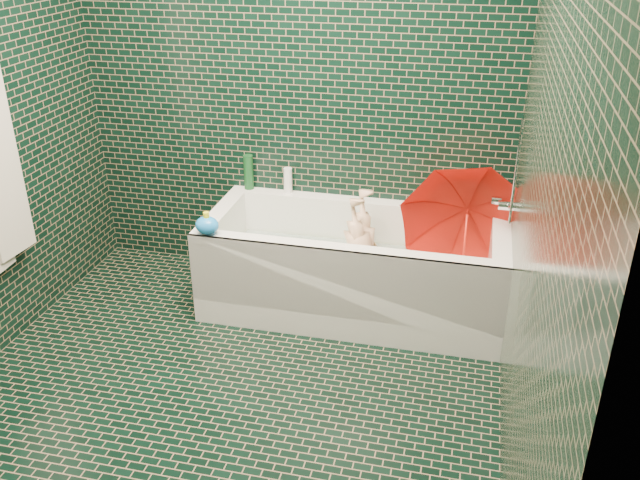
% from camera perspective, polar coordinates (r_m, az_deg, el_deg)
% --- Properties ---
extents(floor, '(2.80, 2.80, 0.00)m').
position_cam_1_polar(floor, '(3.36, -8.37, -13.54)').
color(floor, black).
rests_on(floor, ground).
extents(wall_back, '(2.80, 0.00, 2.80)m').
position_cam_1_polar(wall_back, '(4.02, -2.24, 13.47)').
color(wall_back, black).
rests_on(wall_back, floor).
extents(wall_right, '(0.00, 2.80, 2.80)m').
position_cam_1_polar(wall_right, '(2.55, 18.12, 4.56)').
color(wall_right, black).
rests_on(wall_right, floor).
extents(bathtub, '(1.70, 0.75, 0.55)m').
position_cam_1_polar(bathtub, '(3.94, 2.84, -3.07)').
color(bathtub, white).
rests_on(bathtub, floor).
extents(bath_mat, '(1.35, 0.47, 0.01)m').
position_cam_1_polar(bath_mat, '(3.98, 2.87, -3.64)').
color(bath_mat, green).
rests_on(bath_mat, bathtub).
extents(water, '(1.48, 0.53, 0.00)m').
position_cam_1_polar(water, '(3.91, 2.92, -1.81)').
color(water, silver).
rests_on(water, bathtub).
extents(faucet, '(0.18, 0.19, 0.55)m').
position_cam_1_polar(faucet, '(3.66, 15.70, 3.35)').
color(faucet, silver).
rests_on(faucet, wall_right).
extents(child, '(0.85, 0.47, 0.25)m').
position_cam_1_polar(child, '(3.91, 3.63, -1.66)').
color(child, '#E0B18C').
rests_on(child, bathtub).
extents(umbrella, '(0.80, 0.80, 0.81)m').
position_cam_1_polar(umbrella, '(3.74, 12.13, 0.33)').
color(umbrella, red).
rests_on(umbrella, bathtub).
extents(soap_bottle_a, '(0.13, 0.13, 0.27)m').
position_cam_1_polar(soap_bottle_a, '(4.04, 15.07, 2.19)').
color(soap_bottle_a, white).
rests_on(soap_bottle_a, bathtub).
extents(soap_bottle_b, '(0.10, 0.10, 0.18)m').
position_cam_1_polar(soap_bottle_b, '(4.04, 14.62, 2.24)').
color(soap_bottle_b, '#581D70').
rests_on(soap_bottle_b, bathtub).
extents(soap_bottle_c, '(0.16, 0.16, 0.18)m').
position_cam_1_polar(soap_bottle_c, '(4.06, 12.66, 2.58)').
color(soap_bottle_c, '#12401C').
rests_on(soap_bottle_c, bathtub).
extents(bottle_right_tall, '(0.07, 0.07, 0.23)m').
position_cam_1_polar(bottle_right_tall, '(4.02, 11.66, 4.21)').
color(bottle_right_tall, '#12401C').
rests_on(bottle_right_tall, bathtub).
extents(bottle_right_pump, '(0.06, 0.06, 0.19)m').
position_cam_1_polar(bottle_right_pump, '(4.01, 15.22, 3.50)').
color(bottle_right_pump, silver).
rests_on(bottle_right_pump, bathtub).
extents(bottle_left_tall, '(0.06, 0.06, 0.22)m').
position_cam_1_polar(bottle_left_tall, '(4.24, -6.04, 5.71)').
color(bottle_left_tall, '#12401C').
rests_on(bottle_left_tall, bathtub).
extents(bottle_left_short, '(0.06, 0.06, 0.16)m').
position_cam_1_polar(bottle_left_short, '(4.18, -2.71, 5.04)').
color(bottle_left_short, white).
rests_on(bottle_left_short, bathtub).
extents(rubber_duck, '(0.13, 0.11, 0.10)m').
position_cam_1_polar(rubber_duck, '(4.02, 11.27, 3.17)').
color(rubber_duck, yellow).
rests_on(rubber_duck, bathtub).
extents(bath_toy, '(0.14, 0.12, 0.13)m').
position_cam_1_polar(bath_toy, '(3.67, -9.49, 1.25)').
color(bath_toy, blue).
rests_on(bath_toy, bathtub).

